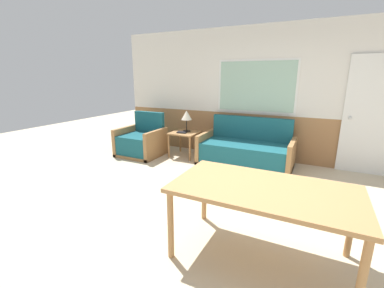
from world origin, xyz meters
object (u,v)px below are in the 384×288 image
(couch, at_px, (245,152))
(table_lamp, at_px, (187,116))
(armchair, at_px, (141,143))
(side_table, at_px, (185,136))
(dining_table, at_px, (264,194))

(couch, distance_m, table_lamp, 1.49)
(couch, bearing_deg, armchair, -170.38)
(couch, height_order, armchair, armchair)
(couch, xyz_separation_m, table_lamp, (-1.36, 0.08, 0.61))
(couch, bearing_deg, side_table, -179.13)
(table_lamp, bearing_deg, armchair, -152.85)
(armchair, height_order, side_table, armchair)
(dining_table, bearing_deg, table_lamp, 129.69)
(couch, relative_size, side_table, 3.12)
(table_lamp, height_order, dining_table, table_lamp)
(table_lamp, distance_m, dining_table, 3.48)
(couch, height_order, table_lamp, table_lamp)
(side_table, xyz_separation_m, dining_table, (2.21, -2.57, 0.21))
(armchair, height_order, dining_table, armchair)
(armchair, bearing_deg, table_lamp, 18.47)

